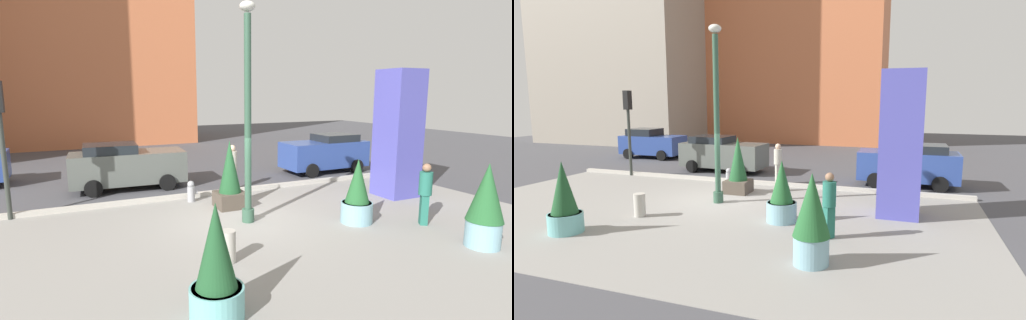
% 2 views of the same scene
% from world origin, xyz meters
% --- Properties ---
extents(ground_plane, '(60.00, 60.00, 0.00)m').
position_xyz_m(ground_plane, '(0.00, 4.00, 0.00)').
color(ground_plane, '#47474C').
extents(plaza_pavement, '(18.00, 10.00, 0.02)m').
position_xyz_m(plaza_pavement, '(0.00, -2.00, 0.00)').
color(plaza_pavement, gray).
rests_on(plaza_pavement, ground_plane).
extents(curb_strip, '(18.00, 0.24, 0.16)m').
position_xyz_m(curb_strip, '(0.00, 3.12, 0.08)').
color(curb_strip, '#B7B2A8').
rests_on(curb_strip, ground_plane).
extents(lamp_post, '(0.44, 0.44, 6.21)m').
position_xyz_m(lamp_post, '(0.14, -0.26, 3.02)').
color(lamp_post, '#335642').
rests_on(lamp_post, ground_plane).
extents(art_pillar_blue, '(1.27, 1.27, 4.59)m').
position_xyz_m(art_pillar_blue, '(6.30, 0.18, 2.29)').
color(art_pillar_blue, '#4C4CAD').
rests_on(art_pillar_blue, ground_plane).
extents(potted_plant_curbside, '(0.86, 0.86, 2.11)m').
position_xyz_m(potted_plant_curbside, '(4.58, -4.48, 1.07)').
color(potted_plant_curbside, '#7AA8B7').
rests_on(potted_plant_curbside, ground_plane).
extents(potted_plant_near_right, '(0.93, 0.93, 2.03)m').
position_xyz_m(potted_plant_near_right, '(-2.39, -4.61, 0.89)').
color(potted_plant_near_right, '#6BB2B2').
rests_on(potted_plant_near_right, ground_plane).
extents(potted_plant_by_pillar, '(0.92, 0.92, 1.90)m').
position_xyz_m(potted_plant_by_pillar, '(2.99, -1.67, 0.82)').
color(potted_plant_by_pillar, '#7AA8B7').
rests_on(potted_plant_by_pillar, ground_plane).
extents(potted_plant_mid_plaza, '(0.95, 0.95, 2.25)m').
position_xyz_m(potted_plant_mid_plaza, '(0.21, 1.36, 1.00)').
color(potted_plant_mid_plaza, '#4C4238').
rests_on(potted_plant_mid_plaza, ground_plane).
extents(fire_hydrant, '(0.36, 0.26, 0.75)m').
position_xyz_m(fire_hydrant, '(-0.76, 2.57, 0.37)').
color(fire_hydrant, '#99999E').
rests_on(fire_hydrant, ground_plane).
extents(concrete_bollard, '(0.36, 0.36, 0.75)m').
position_xyz_m(concrete_bollard, '(-1.43, -2.64, 0.38)').
color(concrete_bollard, '#B2ADA3').
rests_on(concrete_bollard, ground_plane).
extents(traffic_light_corner, '(0.28, 0.42, 4.10)m').
position_xyz_m(traffic_light_corner, '(-6.23, 3.01, 2.78)').
color(traffic_light_corner, '#333833').
rests_on(traffic_light_corner, ground_plane).
extents(car_far_lane, '(4.11, 2.02, 1.81)m').
position_xyz_m(car_far_lane, '(6.58, 5.02, 0.93)').
color(car_far_lane, '#2D4793').
rests_on(car_far_lane, ground_plane).
extents(car_curb_east, '(4.39, 2.17, 1.81)m').
position_xyz_m(car_curb_east, '(-2.50, 5.54, 0.93)').
color(car_curb_east, '#565B56').
rests_on(car_curb_east, ground_plane).
extents(car_intersection, '(3.92, 2.10, 1.85)m').
position_xyz_m(car_intersection, '(-8.87, 8.41, 0.92)').
color(car_intersection, '#2D4793').
rests_on(car_intersection, ground_plane).
extents(pedestrian_by_curb, '(0.50, 0.50, 1.79)m').
position_xyz_m(pedestrian_by_curb, '(4.62, -2.64, 1.01)').
color(pedestrian_by_curb, '#236656').
rests_on(pedestrian_by_curb, ground_plane).
extents(pedestrian_on_sidewalk, '(0.50, 0.50, 1.79)m').
position_xyz_m(pedestrian_on_sidewalk, '(1.17, 3.50, 1.00)').
color(pedestrian_on_sidewalk, '#B2AD9E').
rests_on(pedestrian_on_sidewalk, ground_plane).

